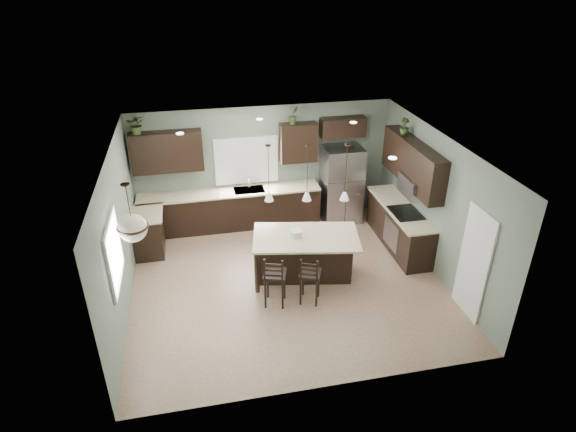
{
  "coord_description": "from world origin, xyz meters",
  "views": [
    {
      "loc": [
        -1.59,
        -7.69,
        5.64
      ],
      "look_at": [
        0.1,
        0.4,
        1.25
      ],
      "focal_mm": 30.0,
      "sensor_mm": 36.0,
      "label": 1
    }
  ],
  "objects_px": {
    "bar_stool_center": "(310,279)",
    "serving_dish": "(296,233)",
    "refrigerator": "(342,185)",
    "bar_stool_left": "(275,279)",
    "kitchen_island": "(306,256)",
    "plant_back_left": "(136,125)"
  },
  "relations": [
    {
      "from": "bar_stool_center",
      "to": "serving_dish",
      "type": "bearing_deg",
      "value": 117.9
    },
    {
      "from": "refrigerator",
      "to": "bar_stool_left",
      "type": "xyz_separation_m",
      "value": [
        -2.16,
        -2.94,
        -0.39
      ]
    },
    {
      "from": "refrigerator",
      "to": "kitchen_island",
      "type": "distance_m",
      "value": 2.65
    },
    {
      "from": "bar_stool_center",
      "to": "plant_back_left",
      "type": "relative_size",
      "value": 2.41
    },
    {
      "from": "serving_dish",
      "to": "bar_stool_left",
      "type": "xyz_separation_m",
      "value": [
        -0.56,
        -0.78,
        -0.46
      ]
    },
    {
      "from": "kitchen_island",
      "to": "bar_stool_left",
      "type": "relative_size",
      "value": 1.91
    },
    {
      "from": "plant_back_left",
      "to": "serving_dish",
      "type": "bearing_deg",
      "value": -39.71
    },
    {
      "from": "refrigerator",
      "to": "serving_dish",
      "type": "relative_size",
      "value": 7.71
    },
    {
      "from": "kitchen_island",
      "to": "plant_back_left",
      "type": "relative_size",
      "value": 4.88
    },
    {
      "from": "bar_stool_left",
      "to": "plant_back_left",
      "type": "height_order",
      "value": "plant_back_left"
    },
    {
      "from": "refrigerator",
      "to": "bar_stool_left",
      "type": "distance_m",
      "value": 3.67
    },
    {
      "from": "kitchen_island",
      "to": "bar_stool_left",
      "type": "xyz_separation_m",
      "value": [
        -0.75,
        -0.74,
        0.07
      ]
    },
    {
      "from": "bar_stool_center",
      "to": "refrigerator",
      "type": "bearing_deg",
      "value": 85.36
    },
    {
      "from": "refrigerator",
      "to": "serving_dish",
      "type": "bearing_deg",
      "value": -126.61
    },
    {
      "from": "bar_stool_left",
      "to": "refrigerator",
      "type": "bearing_deg",
      "value": 71.02
    },
    {
      "from": "serving_dish",
      "to": "bar_stool_left",
      "type": "relative_size",
      "value": 0.22
    },
    {
      "from": "kitchen_island",
      "to": "refrigerator",
      "type": "bearing_deg",
      "value": 67.91
    },
    {
      "from": "bar_stool_left",
      "to": "bar_stool_center",
      "type": "height_order",
      "value": "bar_stool_left"
    },
    {
      "from": "refrigerator",
      "to": "kitchen_island",
      "type": "bearing_deg",
      "value": -122.66
    },
    {
      "from": "refrigerator",
      "to": "serving_dish",
      "type": "height_order",
      "value": "refrigerator"
    },
    {
      "from": "bar_stool_left",
      "to": "plant_back_left",
      "type": "distance_m",
      "value": 4.46
    },
    {
      "from": "plant_back_left",
      "to": "kitchen_island",
      "type": "bearing_deg",
      "value": -38.3
    }
  ]
}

